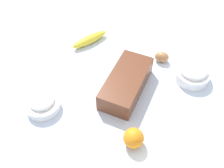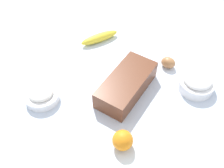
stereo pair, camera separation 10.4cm
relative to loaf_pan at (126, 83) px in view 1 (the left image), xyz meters
name	(u,v)px [view 1 (the left image)]	position (x,y,z in m)	size (l,w,h in m)	color
ground_plane	(112,92)	(-0.03, 0.05, -0.05)	(2.40, 2.40, 0.02)	silver
loaf_pan	(126,83)	(0.00, 0.00, 0.00)	(0.29, 0.15, 0.08)	brown
flour_bowl	(42,103)	(-0.23, 0.24, -0.01)	(0.13, 0.13, 0.06)	white
sugar_bowl	(193,73)	(0.18, -0.22, -0.01)	(0.14, 0.14, 0.07)	white
banana	(90,39)	(0.18, 0.28, -0.02)	(0.19, 0.04, 0.04)	yellow
orange_fruit	(134,138)	(-0.21, -0.13, -0.01)	(0.07, 0.07, 0.07)	orange
egg_near_butter	(162,57)	(0.22, -0.07, -0.02)	(0.05, 0.05, 0.06)	#A97245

